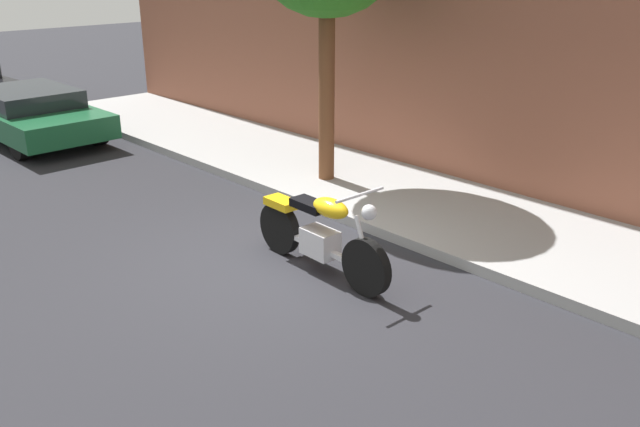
{
  "coord_description": "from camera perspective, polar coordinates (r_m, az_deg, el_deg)",
  "views": [
    {
      "loc": [
        5.87,
        -4.75,
        3.53
      ],
      "look_at": [
        0.59,
        0.2,
        0.75
      ],
      "focal_mm": 37.76,
      "sensor_mm": 36.0,
      "label": 1
    }
  ],
  "objects": [
    {
      "name": "sidewalk",
      "position": [
        10.15,
        8.35,
        0.86
      ],
      "size": [
        20.42,
        2.57,
        0.14
      ],
      "primitive_type": "cube",
      "color": "#A0A0A0",
      "rests_on": "ground"
    },
    {
      "name": "ground_plane",
      "position": [
        8.34,
        -3.78,
        -4.08
      ],
      "size": [
        60.0,
        60.0,
        0.0
      ],
      "primitive_type": "plane",
      "color": "#28282D"
    },
    {
      "name": "parked_car_green",
      "position": [
        14.99,
        -23.34,
        7.86
      ],
      "size": [
        4.04,
        1.86,
        1.03
      ],
      "color": "black",
      "rests_on": "ground"
    },
    {
      "name": "motorcycle",
      "position": [
        7.87,
        0.02,
        -1.82
      ],
      "size": [
        2.19,
        0.7,
        1.16
      ],
      "color": "black",
      "rests_on": "ground"
    }
  ]
}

